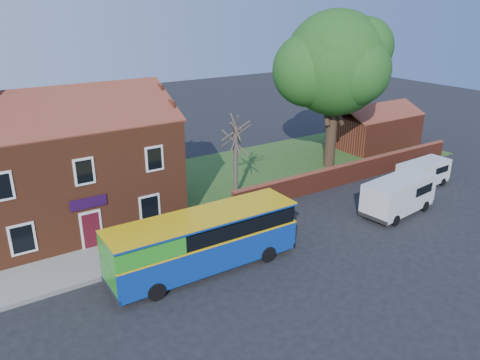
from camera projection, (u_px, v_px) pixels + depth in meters
ground at (273, 271)px, 24.11m from camera, size 120.00×120.00×0.00m
pavement at (103, 260)px, 24.99m from camera, size 18.00×3.50×0.12m
kerb at (115, 275)px, 23.62m from camera, size 18.00×0.15×0.14m
grass_strip at (302, 161)px, 40.95m from camera, size 26.00×12.00×0.04m
shop_building at (67, 171)px, 28.29m from camera, size 12.30×8.13×10.50m
boundary_wall at (353, 172)px, 35.97m from camera, size 22.00×0.38×1.60m
outbuilding at (374, 129)px, 45.01m from camera, size 8.20×5.06×4.17m
bus at (198, 241)px, 23.54m from camera, size 10.02×2.68×3.05m
van_near at (399, 194)px, 30.35m from camera, size 5.59×2.75×2.37m
van_far at (423, 173)px, 34.94m from camera, size 4.50×2.01×1.95m
large_tree at (334, 66)px, 36.96m from camera, size 10.38×8.21×12.66m
bare_tree at (236, 158)px, 32.37m from camera, size 2.13×2.54×5.69m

